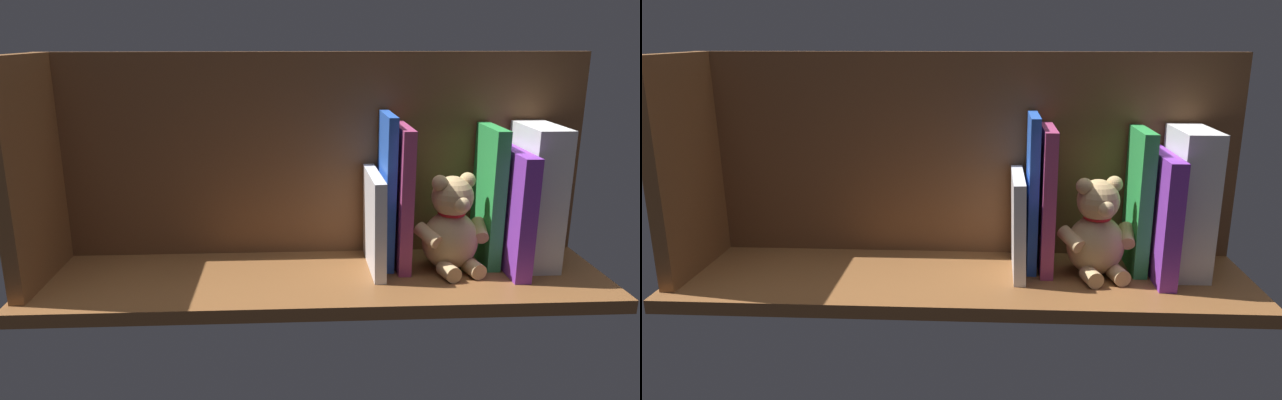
# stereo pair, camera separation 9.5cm
# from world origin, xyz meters

# --- Properties ---
(ground_plane) EXTENTS (0.95, 0.26, 0.02)m
(ground_plane) POSITION_xyz_m (0.00, 0.00, -0.01)
(ground_plane) COLOR brown
(shelf_back_panel) EXTENTS (0.95, 0.02, 0.36)m
(shelf_back_panel) POSITION_xyz_m (0.00, -0.11, 0.18)
(shelf_back_panel) COLOR brown
(shelf_back_panel) RESTS_ON ground_plane
(shelf_side_divider) EXTENTS (0.02, 0.20, 0.36)m
(shelf_side_divider) POSITION_xyz_m (0.45, 0.00, 0.18)
(shelf_side_divider) COLOR brown
(shelf_side_divider) RESTS_ON ground_plane
(dictionary_thick_white) EXTENTS (0.06, 0.13, 0.24)m
(dictionary_thick_white) POSITION_xyz_m (-0.37, -0.03, 0.12)
(dictionary_thick_white) COLOR silver
(dictionary_thick_white) RESTS_ON ground_plane
(book_0) EXTENTS (0.03, 0.16, 0.20)m
(book_0) POSITION_xyz_m (-0.32, -0.02, 0.10)
(book_0) COLOR purple
(book_0) RESTS_ON ground_plane
(book_1) EXTENTS (0.02, 0.11, 0.24)m
(book_1) POSITION_xyz_m (-0.29, -0.04, 0.12)
(book_1) COLOR green
(book_1) RESTS_ON ground_plane
(teddy_bear) EXTENTS (0.13, 0.12, 0.17)m
(teddy_bear) POSITION_xyz_m (-0.22, -0.01, 0.07)
(teddy_bear) COLOR tan
(teddy_bear) RESTS_ON ground_plane
(book_2) EXTENTS (0.02, 0.12, 0.24)m
(book_2) POSITION_xyz_m (-0.14, -0.04, 0.12)
(book_2) COLOR #B23F72
(book_2) RESTS_ON ground_plane
(book_3) EXTENTS (0.02, 0.11, 0.26)m
(book_3) POSITION_xyz_m (-0.12, -0.04, 0.13)
(book_3) COLOR blue
(book_3) RESTS_ON ground_plane
(book_4) EXTENTS (0.02, 0.15, 0.17)m
(book_4) POSITION_xyz_m (-0.09, -0.02, 0.08)
(book_4) COLOR silver
(book_4) RESTS_ON ground_plane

